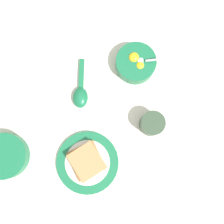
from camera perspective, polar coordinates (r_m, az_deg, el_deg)
ground_plane at (r=0.90m, az=-2.83°, el=3.11°), size 3.00×3.00×0.00m
egg_bowl at (r=0.90m, az=5.19°, el=10.53°), size 0.14×0.15×0.08m
toast_plate at (r=0.88m, az=-5.34°, el=-10.88°), size 0.20×0.20×0.01m
toast_sandwich at (r=0.85m, az=-5.58°, el=-10.62°), size 0.14×0.14×0.03m
soup_spoon at (r=0.89m, az=-6.85°, el=4.06°), size 0.17×0.07×0.03m
congee_bowl at (r=0.92m, az=-22.28°, el=-8.84°), size 0.15×0.15×0.05m
drinking_cup at (r=0.86m, az=8.69°, el=-2.53°), size 0.08×0.08×0.07m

